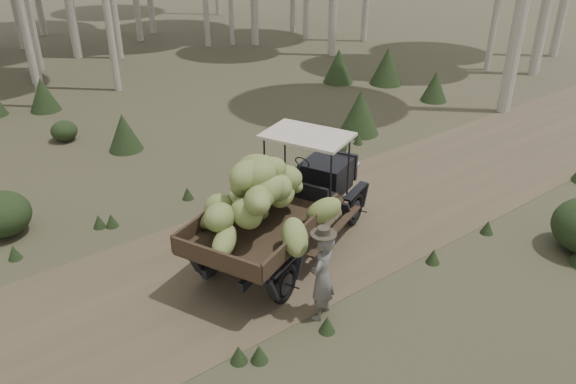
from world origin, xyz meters
The scene contains 5 objects.
ground centered at (0.00, 0.00, 0.00)m, with size 120.00×120.00×0.00m, color #473D2B.
dirt_track centered at (0.00, 0.00, 0.00)m, with size 70.00×4.00×0.01m, color brown.
banana_truck centered at (0.23, -0.31, 1.44)m, with size 4.88×3.33×2.38m.
farmer centered at (-0.04, -2.07, 0.80)m, with size 0.67×0.58×1.70m.
undergrowth centered at (1.17, 1.06, 0.55)m, with size 23.61×24.13×1.37m.
Camera 1 is at (-4.96, -7.54, 6.13)m, focal length 35.00 mm.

